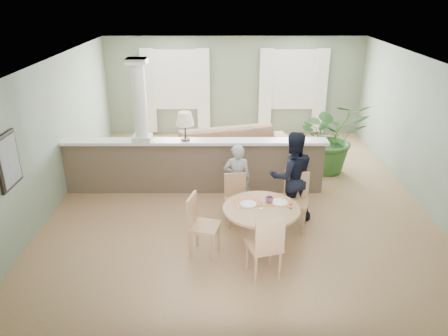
{
  "coord_description": "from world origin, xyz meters",
  "views": [
    {
      "loc": [
        -0.3,
        -7.95,
        3.93
      ],
      "look_at": [
        -0.29,
        -1.0,
        1.02
      ],
      "focal_mm": 35.0,
      "sensor_mm": 36.0,
      "label": 1
    }
  ],
  "objects_px": {
    "chair_far_man": "(295,198)",
    "chair_near": "(266,245)",
    "houseplant": "(331,136)",
    "child_person": "(237,180)",
    "sofa": "(232,150)",
    "chair_side": "(200,222)",
    "dining_table": "(261,216)",
    "chair_far_boy": "(236,197)",
    "man_person": "(292,176)"
  },
  "relations": [
    {
      "from": "sofa",
      "to": "chair_side",
      "type": "xyz_separation_m",
      "value": [
        -0.56,
        -3.5,
        0.11
      ]
    },
    {
      "from": "chair_far_man",
      "to": "chair_near",
      "type": "xyz_separation_m",
      "value": [
        -0.64,
        -1.48,
        0.01
      ]
    },
    {
      "from": "sofa",
      "to": "houseplant",
      "type": "relative_size",
      "value": 1.78
    },
    {
      "from": "chair_far_boy",
      "to": "chair_near",
      "type": "height_order",
      "value": "chair_near"
    },
    {
      "from": "sofa",
      "to": "child_person",
      "type": "relative_size",
      "value": 2.17
    },
    {
      "from": "chair_near",
      "to": "chair_side",
      "type": "height_order",
      "value": "chair_near"
    },
    {
      "from": "child_person",
      "to": "chair_near",
      "type": "bearing_deg",
      "value": 103.71
    },
    {
      "from": "sofa",
      "to": "chair_far_boy",
      "type": "relative_size",
      "value": 3.27
    },
    {
      "from": "chair_far_boy",
      "to": "child_person",
      "type": "distance_m",
      "value": 0.37
    },
    {
      "from": "chair_far_man",
      "to": "chair_near",
      "type": "bearing_deg",
      "value": -98.88
    },
    {
      "from": "sofa",
      "to": "chair_near",
      "type": "bearing_deg",
      "value": -100.45
    },
    {
      "from": "chair_far_man",
      "to": "child_person",
      "type": "xyz_separation_m",
      "value": [
        -0.99,
        0.48,
        0.13
      ]
    },
    {
      "from": "chair_far_boy",
      "to": "chair_far_man",
      "type": "height_order",
      "value": "chair_far_man"
    },
    {
      "from": "houseplant",
      "to": "child_person",
      "type": "bearing_deg",
      "value": -137.06
    },
    {
      "from": "houseplant",
      "to": "child_person",
      "type": "distance_m",
      "value": 2.95
    },
    {
      "from": "sofa",
      "to": "child_person",
      "type": "xyz_separation_m",
      "value": [
        0.06,
        -2.19,
        0.25
      ]
    },
    {
      "from": "sofa",
      "to": "chair_far_man",
      "type": "xyz_separation_m",
      "value": [
        1.05,
        -2.66,
        0.12
      ]
    },
    {
      "from": "child_person",
      "to": "man_person",
      "type": "bearing_deg",
      "value": 172.32
    },
    {
      "from": "houseplant",
      "to": "chair_far_man",
      "type": "height_order",
      "value": "houseplant"
    },
    {
      "from": "dining_table",
      "to": "chair_far_man",
      "type": "bearing_deg",
      "value": 47.53
    },
    {
      "from": "child_person",
      "to": "sofa",
      "type": "bearing_deg",
      "value": -85.06
    },
    {
      "from": "chair_near",
      "to": "sofa",
      "type": "bearing_deg",
      "value": -100.8
    },
    {
      "from": "chair_near",
      "to": "child_person",
      "type": "distance_m",
      "value": 1.99
    },
    {
      "from": "chair_far_man",
      "to": "man_person",
      "type": "xyz_separation_m",
      "value": [
        -0.03,
        0.29,
        0.28
      ]
    },
    {
      "from": "chair_far_man",
      "to": "chair_far_boy",
      "type": "bearing_deg",
      "value": -174.14
    },
    {
      "from": "chair_far_boy",
      "to": "chair_far_man",
      "type": "distance_m",
      "value": 1.03
    },
    {
      "from": "dining_table",
      "to": "chair_near",
      "type": "xyz_separation_m",
      "value": [
        0.01,
        -0.78,
        -0.03
      ]
    },
    {
      "from": "sofa",
      "to": "chair_near",
      "type": "relative_size",
      "value": 2.93
    },
    {
      "from": "chair_far_boy",
      "to": "chair_side",
      "type": "height_order",
      "value": "chair_side"
    },
    {
      "from": "dining_table",
      "to": "chair_far_boy",
      "type": "distance_m",
      "value": 0.93
    },
    {
      "from": "dining_table",
      "to": "chair_far_man",
      "type": "relative_size",
      "value": 1.22
    },
    {
      "from": "dining_table",
      "to": "chair_side",
      "type": "xyz_separation_m",
      "value": [
        -0.96,
        -0.14,
        -0.04
      ]
    },
    {
      "from": "child_person",
      "to": "man_person",
      "type": "xyz_separation_m",
      "value": [
        0.96,
        -0.19,
        0.15
      ]
    },
    {
      "from": "man_person",
      "to": "chair_far_boy",
      "type": "bearing_deg",
      "value": -1.14
    },
    {
      "from": "child_person",
      "to": "chair_far_boy",
      "type": "bearing_deg",
      "value": 89.27
    },
    {
      "from": "chair_far_man",
      "to": "sofa",
      "type": "bearing_deg",
      "value": 125.8
    },
    {
      "from": "sofa",
      "to": "child_person",
      "type": "height_order",
      "value": "child_person"
    },
    {
      "from": "chair_side",
      "to": "dining_table",
      "type": "bearing_deg",
      "value": -67.86
    },
    {
      "from": "chair_far_man",
      "to": "chair_near",
      "type": "distance_m",
      "value": 1.61
    },
    {
      "from": "houseplant",
      "to": "sofa",
      "type": "bearing_deg",
      "value": 175.4
    },
    {
      "from": "chair_far_boy",
      "to": "chair_side",
      "type": "distance_m",
      "value": 1.15
    },
    {
      "from": "houseplant",
      "to": "man_person",
      "type": "relative_size",
      "value": 1.0
    },
    {
      "from": "chair_near",
      "to": "chair_far_boy",
      "type": "bearing_deg",
      "value": -93.44
    },
    {
      "from": "sofa",
      "to": "chair_far_man",
      "type": "bearing_deg",
      "value": -84.65
    },
    {
      "from": "sofa",
      "to": "child_person",
      "type": "distance_m",
      "value": 2.2
    },
    {
      "from": "chair_side",
      "to": "man_person",
      "type": "relative_size",
      "value": 0.6
    },
    {
      "from": "houseplant",
      "to": "dining_table",
      "type": "xyz_separation_m",
      "value": [
        -1.81,
        -3.18,
        -0.24
      ]
    },
    {
      "from": "child_person",
      "to": "man_person",
      "type": "height_order",
      "value": "man_person"
    },
    {
      "from": "chair_far_boy",
      "to": "chair_near",
      "type": "bearing_deg",
      "value": -85.85
    },
    {
      "from": "dining_table",
      "to": "chair_near",
      "type": "bearing_deg",
      "value": -89.62
    }
  ]
}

